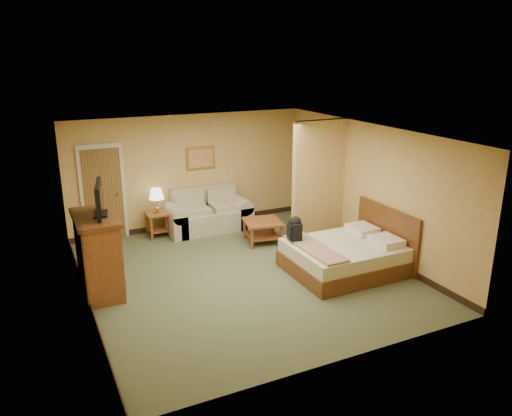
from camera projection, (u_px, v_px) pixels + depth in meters
floor at (244, 274)px, 9.18m from camera, size 6.00×6.00×0.00m
ceiling at (243, 133)px, 8.41m from camera, size 6.00×6.00×0.00m
back_wall at (190, 172)px, 11.38m from camera, size 5.50×0.02×2.60m
left_wall at (80, 230)px, 7.66m from camera, size 0.02×6.00×2.60m
right_wall at (369, 189)px, 9.93m from camera, size 0.02×6.00×2.60m
partition at (319, 182)px, 10.48m from camera, size 1.20×0.15×2.60m
door at (103, 193)px, 10.62m from camera, size 0.94×0.16×2.10m
baseboard at (192, 223)px, 11.74m from camera, size 5.50×0.02×0.12m
loveseat at (208, 216)px, 11.42m from camera, size 1.90×0.88×0.96m
side_table at (158, 221)px, 10.99m from camera, size 0.50×0.50×0.55m
table_lamp at (156, 195)px, 10.81m from camera, size 0.33×0.33×0.54m
coffee_table at (263, 227)px, 10.64m from camera, size 0.88×0.88×0.48m
wall_picture at (200, 158)px, 11.37m from camera, size 0.68×0.04×0.53m
dresser at (98, 254)px, 8.31m from camera, size 0.67×1.28×1.37m
tv at (99, 200)px, 8.07m from camera, size 0.29×0.88×0.54m
bed at (348, 255)px, 9.27m from camera, size 2.03×1.72×1.11m
backpack at (295, 228)px, 9.20m from camera, size 0.24×0.31×0.49m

